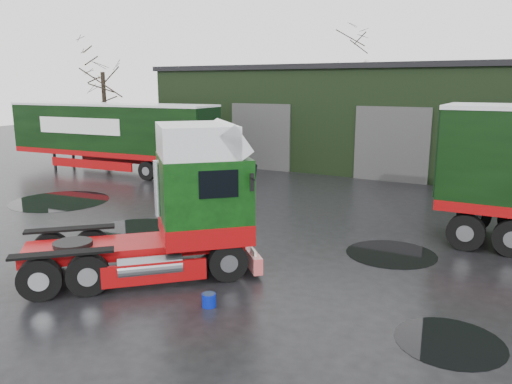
% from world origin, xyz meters
% --- Properties ---
extents(ground, '(100.00, 100.00, 0.00)m').
position_xyz_m(ground, '(0.00, 0.00, 0.00)').
color(ground, black).
extents(warehouse, '(32.40, 12.40, 6.30)m').
position_xyz_m(warehouse, '(2.00, 20.00, 3.16)').
color(warehouse, black).
rests_on(warehouse, ground).
extents(hero_tractor, '(6.78, 6.74, 4.17)m').
position_xyz_m(hero_tractor, '(-0.51, -3.00, 2.09)').
color(hero_tractor, black).
rests_on(hero_tractor, ground).
extents(trailer_left, '(13.40, 3.87, 4.10)m').
position_xyz_m(trailer_left, '(-12.92, 8.54, 2.05)').
color(trailer_left, silver).
rests_on(trailer_left, ground).
extents(wash_bucket, '(0.43, 0.43, 0.32)m').
position_xyz_m(wash_bucket, '(2.38, -3.70, 0.16)').
color(wash_bucket, '#071797').
rests_on(wash_bucket, ground).
extents(tree_left, '(4.40, 4.40, 8.50)m').
position_xyz_m(tree_left, '(-17.00, 12.00, 4.25)').
color(tree_left, black).
rests_on(tree_left, ground).
extents(tree_back_a, '(4.40, 4.40, 9.50)m').
position_xyz_m(tree_back_a, '(-6.00, 30.00, 4.75)').
color(tree_back_a, black).
rests_on(tree_back_a, ground).
extents(puddle_0, '(3.80, 3.80, 0.01)m').
position_xyz_m(puddle_0, '(-3.27, -0.04, 0.00)').
color(puddle_0, black).
rests_on(puddle_0, ground).
extents(puddle_1, '(2.78, 2.78, 0.01)m').
position_xyz_m(puddle_1, '(5.18, 2.18, 0.00)').
color(puddle_1, black).
rests_on(puddle_1, ground).
extents(puddle_2, '(4.31, 4.31, 0.01)m').
position_xyz_m(puddle_2, '(-9.70, 1.94, 0.00)').
color(puddle_2, black).
rests_on(puddle_2, ground).
extents(puddle_3, '(2.22, 2.22, 0.01)m').
position_xyz_m(puddle_3, '(7.64, -2.66, 0.00)').
color(puddle_3, black).
rests_on(puddle_3, ground).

